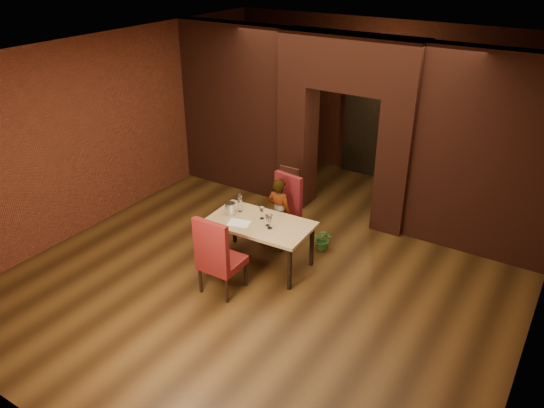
{
  "coord_description": "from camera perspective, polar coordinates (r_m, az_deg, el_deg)",
  "views": [
    {
      "loc": [
        3.58,
        -6.01,
        4.57
      ],
      "look_at": [
        -0.24,
        0.0,
        0.97
      ],
      "focal_mm": 35.0,
      "sensor_mm": 36.0,
      "label": 1
    }
  ],
  "objects": [
    {
      "name": "wall_back",
      "position": [
        11.04,
        12.51,
        10.59
      ],
      "size": [
        7.0,
        0.04,
        3.2
      ],
      "primitive_type": "cube",
      "color": "maroon",
      "rests_on": "ground"
    },
    {
      "name": "dining_table",
      "position": [
        8.14,
        -1.31,
        -4.23
      ],
      "size": [
        1.61,
        0.96,
        0.74
      ],
      "primitive_type": "cube",
      "rotation": [
        0.0,
        0.0,
        0.05
      ],
      "color": "tan",
      "rests_on": "ground"
    },
    {
      "name": "pillar_left",
      "position": [
        9.82,
        2.79,
        6.41
      ],
      "size": [
        0.55,
        0.55,
        2.3
      ],
      "primitive_type": "cube",
      "color": "maroon",
      "rests_on": "ground"
    },
    {
      "name": "wine_glass_c",
      "position": [
        7.74,
        -0.24,
        -1.89
      ],
      "size": [
        0.09,
        0.09,
        0.22
      ],
      "primitive_type": null,
      "color": "silver",
      "rests_on": "dining_table"
    },
    {
      "name": "pillar_right",
      "position": [
        9.1,
        13.24,
        4.01
      ],
      "size": [
        0.55,
        0.55,
        2.3
      ],
      "primitive_type": "cube",
      "color": "maroon",
      "rests_on": "ground"
    },
    {
      "name": "wing_wall_left",
      "position": [
        10.4,
        -4.01,
        10.18
      ],
      "size": [
        2.28,
        0.35,
        3.2
      ],
      "primitive_type": "cube",
      "color": "maroon",
      "rests_on": "ground"
    },
    {
      "name": "ceiling",
      "position": [
        7.13,
        1.71,
        15.75
      ],
      "size": [
        7.0,
        8.0,
        0.04
      ],
      "primitive_type": "cube",
      "color": "silver",
      "rests_on": "ground"
    },
    {
      "name": "floor",
      "position": [
        8.35,
        1.41,
        -6.33
      ],
      "size": [
        8.0,
        8.0,
        0.0
      ],
      "primitive_type": "plane",
      "color": "#442A11",
      "rests_on": "ground"
    },
    {
      "name": "person_seated",
      "position": [
        8.56,
        0.77,
        -0.9
      ],
      "size": [
        0.44,
        0.3,
        1.17
      ],
      "primitive_type": "imported",
      "rotation": [
        0.0,
        0.0,
        3.11
      ],
      "color": "silver",
      "rests_on": "ground"
    },
    {
      "name": "wine_bucket",
      "position": [
        8.16,
        -4.49,
        -0.51
      ],
      "size": [
        0.16,
        0.16,
        0.19
      ],
      "primitive_type": "cylinder",
      "color": "silver",
      "rests_on": "dining_table"
    },
    {
      "name": "lintel",
      "position": [
        8.96,
        8.48,
        14.84
      ],
      "size": [
        2.45,
        0.55,
        0.9
      ],
      "primitive_type": "cube",
      "color": "maroon",
      "rests_on": "ground"
    },
    {
      "name": "potted_plant",
      "position": [
        8.63,
        5.53,
        -3.82
      ],
      "size": [
        0.37,
        0.34,
        0.37
      ],
      "primitive_type": "imported",
      "rotation": [
        0.0,
        0.0,
        0.14
      ],
      "color": "#336B27",
      "rests_on": "ground"
    },
    {
      "name": "vent_panel",
      "position": [
        9.81,
        1.86,
        2.62
      ],
      "size": [
        0.4,
        0.03,
        0.5
      ],
      "primitive_type": "cube",
      "color": "#98412C",
      "rests_on": "ground"
    },
    {
      "name": "wine_glass_b",
      "position": [
        7.82,
        -0.49,
        -1.72
      ],
      "size": [
        0.08,
        0.08,
        0.19
      ],
      "primitive_type": null,
      "color": "white",
      "rests_on": "dining_table"
    },
    {
      "name": "rear_door_frame",
      "position": [
        11.24,
        10.14,
        8.17
      ],
      "size": [
        1.02,
        0.04,
        2.22
      ],
      "primitive_type": "cube",
      "color": "black",
      "rests_on": "ground"
    },
    {
      "name": "chair_far",
      "position": [
        8.61,
        0.83,
        -0.79
      ],
      "size": [
        0.59,
        0.59,
        1.16
      ],
      "primitive_type": "cube",
      "rotation": [
        0.0,
        0.0,
        -0.14
      ],
      "color": "maroon",
      "rests_on": "ground"
    },
    {
      "name": "water_bottle",
      "position": [
        8.22,
        -3.47,
        0.14
      ],
      "size": [
        0.07,
        0.07,
        0.3
      ],
      "primitive_type": "cylinder",
      "color": "white",
      "rests_on": "dining_table"
    },
    {
      "name": "rear_door",
      "position": [
        11.28,
        10.22,
        8.22
      ],
      "size": [
        0.9,
        0.08,
        2.1
      ],
      "primitive_type": "cube",
      "color": "black",
      "rests_on": "ground"
    },
    {
      "name": "chair_near",
      "position": [
        7.49,
        -5.4,
        -5.28
      ],
      "size": [
        0.56,
        0.56,
        1.21
      ],
      "primitive_type": "cube",
      "rotation": [
        0.0,
        0.0,
        3.16
      ],
      "color": "maroon",
      "rests_on": "ground"
    },
    {
      "name": "wall_front",
      "position": [
        5.06,
        -23.03,
        -11.58
      ],
      "size": [
        7.0,
        0.04,
        3.2
      ],
      "primitive_type": "cube",
      "color": "maroon",
      "rests_on": "ground"
    },
    {
      "name": "wine_glass_a",
      "position": [
        8.01,
        -1.1,
        -0.96
      ],
      "size": [
        0.08,
        0.08,
        0.19
      ],
      "primitive_type": null,
      "color": "white",
      "rests_on": "dining_table"
    },
    {
      "name": "tasting_sheet",
      "position": [
        7.94,
        -3.58,
        -2.07
      ],
      "size": [
        0.37,
        0.31,
        0.0
      ],
      "primitive_type": "cube",
      "rotation": [
        0.0,
        0.0,
        0.26
      ],
      "color": "white",
      "rests_on": "dining_table"
    },
    {
      "name": "wing_wall_right",
      "position": [
        8.63,
        22.36,
        4.63
      ],
      "size": [
        2.28,
        0.35,
        3.2
      ],
      "primitive_type": "cube",
      "color": "maroon",
      "rests_on": "ground"
    },
    {
      "name": "wall_left",
      "position": [
        9.75,
        -16.55,
        7.98
      ],
      "size": [
        0.04,
        8.0,
        3.2
      ],
      "primitive_type": "cube",
      "color": "maroon",
      "rests_on": "ground"
    }
  ]
}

